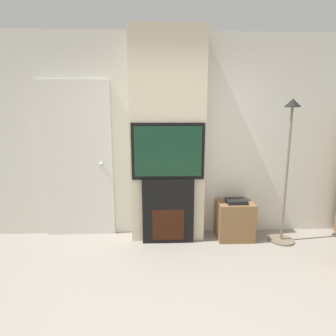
% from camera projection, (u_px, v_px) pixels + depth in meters
% --- Properties ---
extents(wall_back, '(6.00, 0.06, 2.70)m').
position_uv_depth(wall_back, '(167.00, 138.00, 3.57)').
color(wall_back, silver).
rests_on(wall_back, ground_plane).
extents(chimney_breast, '(0.95, 0.29, 2.70)m').
position_uv_depth(chimney_breast, '(168.00, 139.00, 3.39)').
color(chimney_breast, beige).
rests_on(chimney_breast, ground_plane).
extents(fireplace, '(0.66, 0.15, 0.85)m').
position_uv_depth(fireplace, '(168.00, 211.00, 3.42)').
color(fireplace, black).
rests_on(fireplace, ground_plane).
extents(television, '(0.91, 0.07, 0.71)m').
position_uv_depth(television, '(168.00, 151.00, 3.27)').
color(television, black).
rests_on(television, fireplace).
extents(floor_lamp, '(0.33, 0.33, 1.84)m').
position_uv_depth(floor_lamp, '(288.00, 164.00, 3.30)').
color(floor_lamp, '#726651').
rests_on(floor_lamp, ground_plane).
extents(media_stand, '(0.47, 0.37, 0.56)m').
position_uv_depth(media_stand, '(234.00, 220.00, 3.54)').
color(media_stand, brown).
rests_on(media_stand, ground_plane).
extents(entry_door, '(0.95, 0.09, 2.09)m').
position_uv_depth(entry_door, '(77.00, 161.00, 3.52)').
color(entry_door, silver).
rests_on(entry_door, ground_plane).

